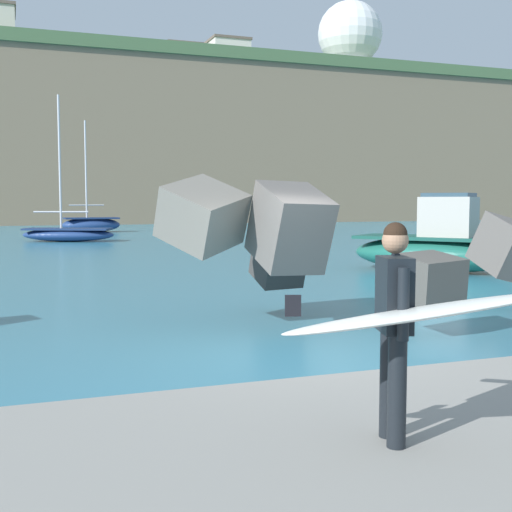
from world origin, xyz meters
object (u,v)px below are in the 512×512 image
object	(u,v)px
surfer_with_board	(402,317)
station_building_east	(228,60)
boat_near_centre	(437,247)
radar_dome	(350,39)
station_building_central	(189,66)
boat_mid_left	(91,224)
boat_near_left	(68,233)

from	to	relation	value
surfer_with_board	station_building_east	bearing A→B (deg)	73.09
boat_near_centre	radar_dome	bearing A→B (deg)	64.20
station_building_central	boat_mid_left	bearing A→B (deg)	-113.84
radar_dome	station_building_central	xyz separation A→B (m)	(-19.27, 9.46, -3.04)
boat_near_centre	station_building_east	bearing A→B (deg)	77.78
boat_near_centre	boat_mid_left	xyz separation A→B (m)	(-7.00, 31.42, -0.18)
surfer_with_board	station_building_central	distance (m)	89.11
boat_near_left	station_building_central	bearing A→B (deg)	68.42
boat_mid_left	station_building_central	distance (m)	48.18
station_building_central	station_building_east	xyz separation A→B (m)	(3.24, -6.96, -0.31)
boat_mid_left	radar_dome	xyz separation A→B (m)	(37.03, 30.71, 22.86)
boat_near_left	boat_mid_left	size ratio (longest dim) A/B	1.01
boat_near_centre	boat_mid_left	size ratio (longest dim) A/B	0.68
boat_mid_left	station_building_east	size ratio (longest dim) A/B	1.58
boat_near_left	surfer_with_board	bearing A→B (deg)	-90.21
surfer_with_board	station_building_east	distance (m)	83.32
station_building_east	radar_dome	bearing A→B (deg)	-8.88
radar_dome	station_building_central	world-z (taller)	radar_dome
boat_near_left	radar_dome	distance (m)	61.87
station_building_central	surfer_with_board	bearing A→B (deg)	-103.53
boat_mid_left	station_building_east	bearing A→B (deg)	57.70
surfer_with_board	boat_mid_left	distance (m)	44.53
boat_near_left	boat_near_centre	world-z (taller)	boat_near_left
surfer_with_board	boat_near_left	world-z (taller)	boat_near_left
station_building_central	station_building_east	world-z (taller)	station_building_central
radar_dome	station_building_east	world-z (taller)	radar_dome
boat_near_centre	boat_mid_left	world-z (taller)	boat_mid_left
surfer_with_board	boat_near_left	xyz separation A→B (m)	(0.12, 33.46, -0.82)
boat_near_left	radar_dome	world-z (taller)	radar_dome
boat_near_centre	station_building_east	size ratio (longest dim) A/B	1.08
surfer_with_board	station_building_east	world-z (taller)	station_building_east
boat_mid_left	station_building_central	size ratio (longest dim) A/B	1.17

